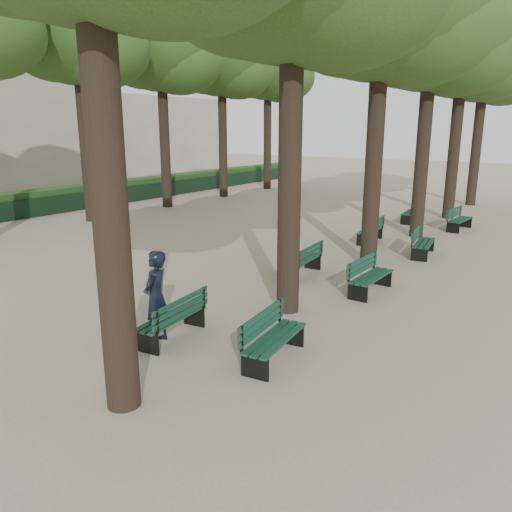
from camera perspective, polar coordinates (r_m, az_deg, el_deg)
The scene contains 23 objects.
ground at distance 10.58m, azimuth -12.05°, elevation -9.25°, with size 120.00×120.00×0.00m, color tan.
tree_central_2 at distance 16.02m, azimuth 14.34°, elevation 26.53°, with size 6.00×6.00×9.95m.
tree_central_3 at distance 20.68m, azimuth 19.55°, elevation 23.34°, with size 6.00×6.00×9.95m.
tree_central_4 at distance 25.47m, azimuth 22.69°, elevation 21.25°, with size 6.00×6.00×9.95m.
tree_central_5 at distance 30.33m, azimuth 24.79°, elevation 19.79°, with size 6.00×6.00×9.95m.
tree_far_2 at distance 24.37m, azimuth -19.88°, elevation 23.02°, with size 6.00×6.00×10.45m.
tree_far_3 at distance 27.66m, azimuth -10.87°, elevation 22.46°, with size 6.00×6.00×10.45m.
tree_far_4 at distance 31.40m, azimuth -3.96°, elevation 21.69°, with size 6.00×6.00×10.45m.
tree_far_5 at distance 35.46m, azimuth 1.36°, elevation 20.89°, with size 6.00×6.00×10.45m.
bench_left_0 at distance 10.41m, azimuth -9.58°, elevation -7.89°, with size 0.76×1.85×0.92m.
bench_left_1 at distance 14.59m, azimuth 5.25°, elevation -1.18°, with size 0.70×1.84×0.92m.
bench_left_2 at distance 19.25m, azimuth 12.89°, elevation 2.36°, with size 0.74×1.85×0.92m.
bench_left_3 at distance 23.83m, azimuth 17.26°, elevation 4.36°, with size 0.71×1.84×0.92m.
bench_right_0 at distance 9.36m, azimuth 2.15°, elevation -10.34°, with size 0.77×1.85×0.92m.
bench_right_1 at distance 13.34m, azimuth 12.97°, elevation -3.01°, with size 0.63×1.82×0.92m.
bench_right_2 at distance 17.66m, azimuth 18.56°, elevation 0.88°, with size 0.81×1.86×0.92m.
bench_right_3 at distance 22.66m, azimuth 22.23°, elevation 3.44°, with size 0.74×1.85×0.92m.
man_with_map at distance 10.03m, azimuth -11.35°, elevation -4.69°, with size 0.73×0.84×1.91m.
pedestrian_a at distance 33.68m, azimuth 13.39°, elevation 8.29°, with size 0.76×0.31×1.56m, color #262628.
pedestrian_e at distance 33.03m, azimuth 4.47°, elevation 8.50°, with size 1.42×0.31×1.54m, color #262628.
fence at distance 28.51m, azimuth -17.30°, elevation 6.30°, with size 0.08×42.00×0.90m, color black.
hedge at distance 29.04m, azimuth -18.20°, elevation 6.66°, with size 1.20×42.00×1.20m, color #194116.
building_far at distance 54.31m, azimuth -13.87°, elevation 13.36°, with size 12.00×16.00×7.00m, color #B7B2A3.
Camera 1 is at (7.11, -6.61, 4.20)m, focal length 35.00 mm.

